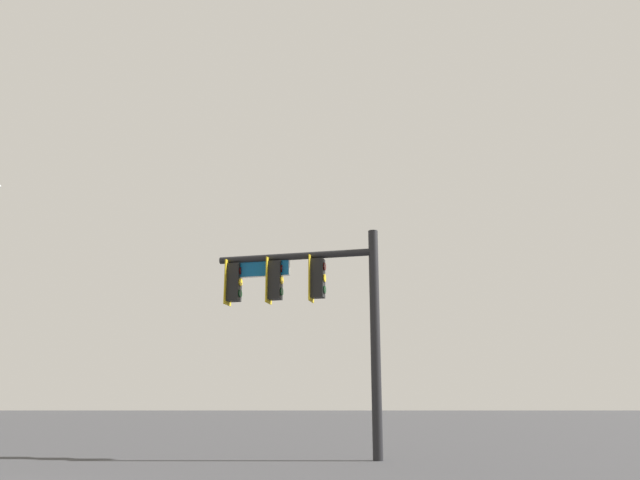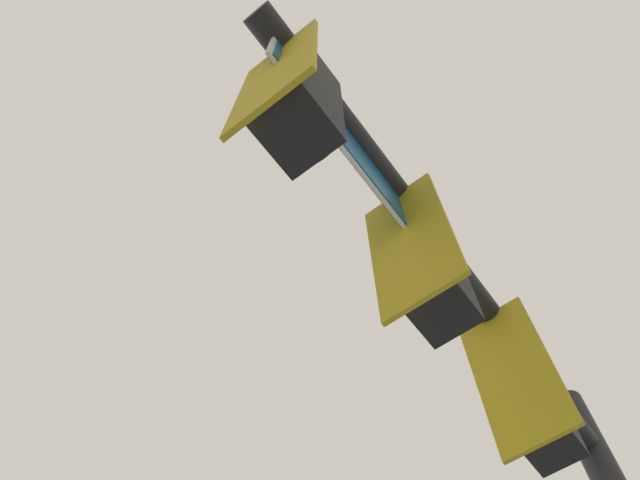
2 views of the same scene
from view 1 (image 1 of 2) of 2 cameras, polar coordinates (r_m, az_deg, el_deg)
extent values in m
cylinder|color=black|center=(16.86, 5.08, -9.13)|extent=(0.26, 0.26, 6.06)
cylinder|color=black|center=(17.76, -2.33, -1.51)|extent=(4.45, 1.27, 0.20)
cube|color=gold|center=(17.48, -0.81, -3.56)|extent=(0.15, 0.51, 1.30)
cube|color=black|center=(17.44, -0.21, -3.53)|extent=(0.43, 0.40, 1.10)
cylinder|color=black|center=(17.57, -0.21, -1.58)|extent=(0.04, 0.04, 0.12)
cylinder|color=#340503|center=(17.46, 0.43, -2.43)|extent=(0.08, 0.22, 0.22)
cylinder|color=yellow|center=(17.39, 0.43, -3.50)|extent=(0.08, 0.22, 0.22)
cylinder|color=black|center=(17.33, 0.43, -4.57)|extent=(0.08, 0.22, 0.22)
cube|color=gold|center=(17.84, -4.69, -3.74)|extent=(0.15, 0.51, 1.30)
cube|color=black|center=(17.78, -4.11, -3.71)|extent=(0.43, 0.40, 1.10)
cylinder|color=black|center=(17.91, -4.08, -1.80)|extent=(0.04, 0.04, 0.12)
cylinder|color=#340503|center=(17.78, -3.48, -2.64)|extent=(0.08, 0.22, 0.22)
cylinder|color=yellow|center=(17.72, -3.50, -3.68)|extent=(0.08, 0.22, 0.22)
cylinder|color=black|center=(17.66, -3.51, -4.73)|extent=(0.08, 0.22, 0.22)
cube|color=gold|center=(18.27, -8.41, -3.89)|extent=(0.15, 0.51, 1.30)
cube|color=black|center=(18.20, -7.85, -3.87)|extent=(0.43, 0.40, 1.10)
cylinder|color=black|center=(18.32, -7.79, -2.00)|extent=(0.04, 0.04, 0.12)
cylinder|color=#340503|center=(18.19, -7.23, -2.83)|extent=(0.08, 0.22, 0.22)
cylinder|color=yellow|center=(18.12, -7.27, -3.85)|extent=(0.08, 0.22, 0.22)
cylinder|color=black|center=(18.06, -7.30, -4.87)|extent=(0.08, 0.22, 0.22)
cube|color=#0A4C7F|center=(18.03, -5.76, -2.66)|extent=(1.85, 0.49, 0.42)
cube|color=white|center=(18.03, -5.76, -2.66)|extent=(1.90, 0.49, 0.48)
camera|label=2|loc=(17.54, -10.98, -14.11)|focal=35.00mm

